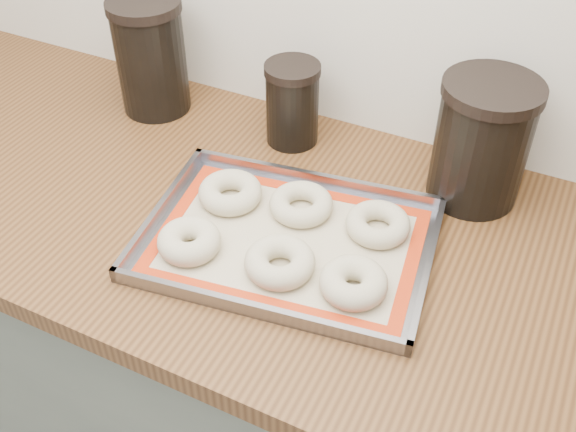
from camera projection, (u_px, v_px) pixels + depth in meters
The scene contains 13 objects.
cabinet at pixel (315, 397), 1.42m from camera, with size 3.00×0.65×0.86m, color slate.
countertop at pixel (322, 242), 1.12m from camera, with size 3.06×0.68×0.04m, color brown.
baking_tray at pixel (288, 241), 1.09m from camera, with size 0.50×0.39×0.03m.
baking_mat at pixel (288, 242), 1.09m from camera, with size 0.46×0.35×0.00m.
bagel_front_left at pixel (189, 241), 1.06m from camera, with size 0.10×0.10×0.04m, color beige.
bagel_front_mid at pixel (280, 262), 1.03m from camera, with size 0.11×0.11×0.04m, color beige.
bagel_front_right at pixel (353, 282), 0.99m from camera, with size 0.10×0.10×0.04m, color beige.
bagel_back_left at pixel (230, 192), 1.15m from camera, with size 0.11×0.11×0.04m, color beige.
bagel_back_mid at pixel (301, 204), 1.13m from camera, with size 0.11×0.11×0.03m, color beige.
bagel_back_right at pixel (378, 224), 1.09m from camera, with size 0.11×0.11×0.03m, color beige.
canister_left at pixel (151, 56), 1.33m from camera, with size 0.14×0.14×0.23m.
canister_mid at pixel (292, 103), 1.26m from camera, with size 0.10×0.10×0.16m.
canister_right at pixel (482, 142), 1.12m from camera, with size 0.16×0.16×0.22m.
Camera 1 is at (0.31, 0.92, 1.65)m, focal length 42.00 mm.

